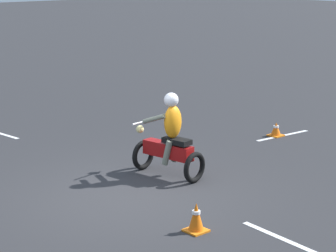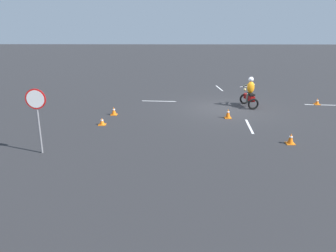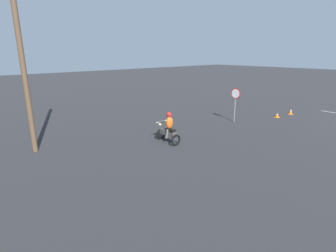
% 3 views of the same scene
% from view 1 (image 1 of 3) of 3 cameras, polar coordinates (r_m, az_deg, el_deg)
% --- Properties ---
extents(ground_plane, '(120.00, 120.00, 0.00)m').
position_cam_1_polar(ground_plane, '(11.71, -3.32, -6.12)').
color(ground_plane, '#28282B').
extents(motorcycle_rider_foreground, '(0.83, 1.55, 1.66)m').
position_cam_1_polar(motorcycle_rider_foreground, '(12.57, 0.12, -1.24)').
color(motorcycle_rider_foreground, black).
rests_on(motorcycle_rider_foreground, ground).
extents(traffic_cone_mid_center, '(0.32, 0.32, 0.34)m').
position_cam_1_polar(traffic_cone_mid_center, '(15.92, 9.39, -0.30)').
color(traffic_cone_mid_center, orange).
rests_on(traffic_cone_mid_center, ground).
extents(traffic_cone_far_center, '(0.32, 0.32, 0.47)m').
position_cam_1_polar(traffic_cone_far_center, '(10.13, 2.47, -7.98)').
color(traffic_cone_far_center, orange).
rests_on(traffic_cone_far_center, ground).
extents(lane_stripe_n, '(0.26, 2.14, 0.01)m').
position_cam_1_polar(lane_stripe_n, '(9.94, 11.05, -10.08)').
color(lane_stripe_n, silver).
rests_on(lane_stripe_n, ground).
extents(lane_stripe_w, '(1.69, 0.26, 0.01)m').
position_cam_1_polar(lane_stripe_w, '(16.02, 9.97, -0.82)').
color(lane_stripe_w, silver).
rests_on(lane_stripe_w, ground).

